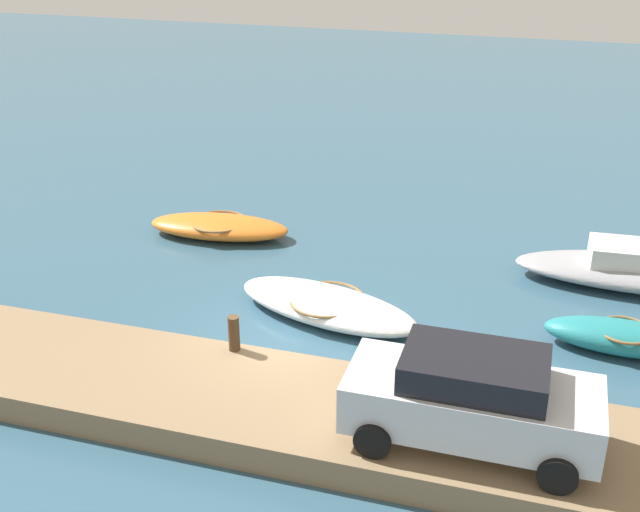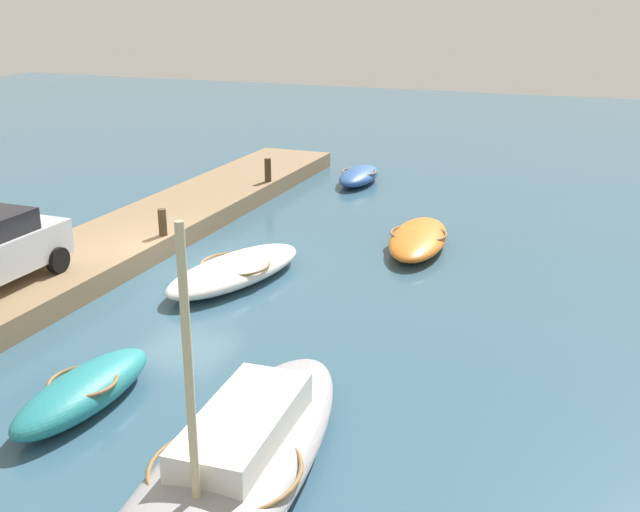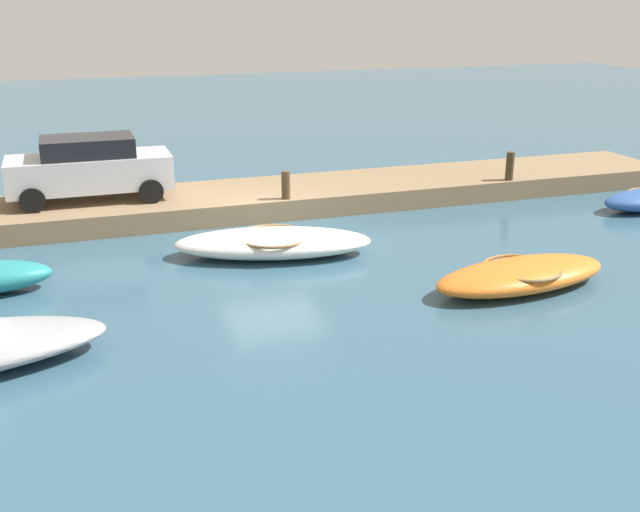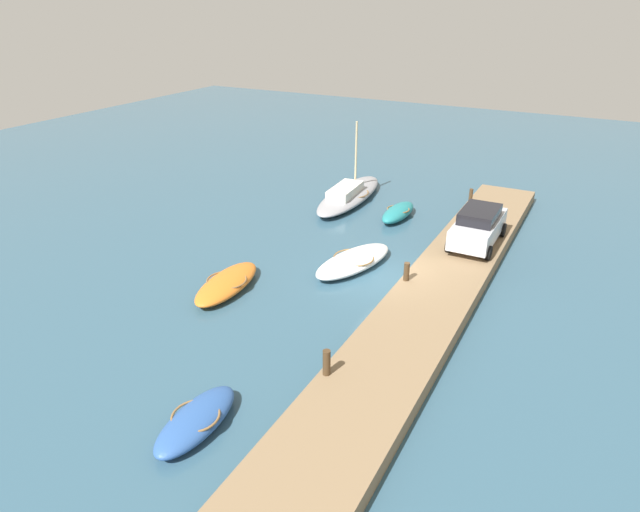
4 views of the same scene
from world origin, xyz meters
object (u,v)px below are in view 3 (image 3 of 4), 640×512
at_px(motorboat_white, 273,243).
at_px(parked_car, 90,167).
at_px(rowboat_orange, 521,275).
at_px(mooring_post_mid_west, 286,185).
at_px(mooring_post_west, 510,166).

bearing_deg(motorboat_white, parked_car, -35.08).
height_order(rowboat_orange, parked_car, parked_car).
bearing_deg(mooring_post_mid_west, parked_car, -17.80).
bearing_deg(parked_car, motorboat_white, 131.01).
xyz_separation_m(rowboat_orange, parked_car, (8.20, -8.17, 1.17)).
height_order(rowboat_orange, mooring_post_west, mooring_post_west).
height_order(mooring_post_mid_west, parked_car, parked_car).
height_order(rowboat_orange, motorboat_white, motorboat_white).
bearing_deg(rowboat_orange, parked_car, -50.84).
distance_m(motorboat_white, mooring_post_mid_west, 3.15).
distance_m(mooring_post_west, mooring_post_mid_west, 6.97).
height_order(motorboat_white, parked_car, parked_car).
xyz_separation_m(rowboat_orange, mooring_post_west, (-3.77, -6.57, 0.71)).
relative_size(motorboat_white, mooring_post_west, 5.81).
xyz_separation_m(motorboat_white, mooring_post_mid_west, (-1.15, -2.86, 0.65)).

